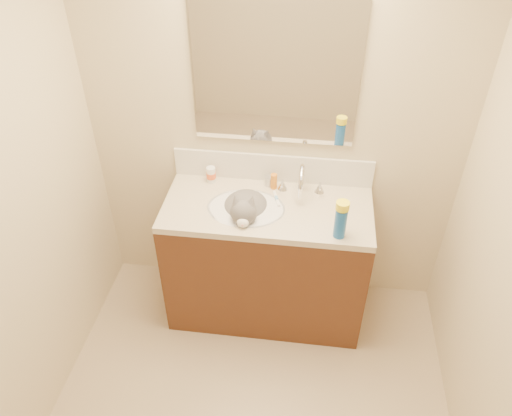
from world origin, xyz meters
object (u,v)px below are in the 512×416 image
(vanity_cabinet, at_px, (266,263))
(silver_jar, at_px, (269,181))
(spray_can, at_px, (340,223))
(faucet, at_px, (301,183))
(cat, at_px, (246,211))
(pill_bottle, at_px, (211,174))
(basin, at_px, (246,217))
(amber_bottle, at_px, (274,181))

(vanity_cabinet, xyz_separation_m, silver_jar, (-0.02, 0.21, 0.48))
(spray_can, bearing_deg, faucet, 123.29)
(cat, distance_m, pill_bottle, 0.34)
(basin, bearing_deg, pill_bottle, 136.49)
(faucet, distance_m, amber_bottle, 0.17)
(pill_bottle, height_order, silver_jar, pill_bottle)
(faucet, height_order, pill_bottle, faucet)
(vanity_cabinet, bearing_deg, pill_bottle, 150.84)
(vanity_cabinet, relative_size, basin, 2.67)
(pill_bottle, bearing_deg, amber_bottle, -3.24)
(basin, bearing_deg, silver_jar, 66.42)
(cat, bearing_deg, basin, -65.94)
(faucet, xyz_separation_m, cat, (-0.30, -0.16, -0.12))
(vanity_cabinet, relative_size, spray_can, 6.85)
(faucet, relative_size, amber_bottle, 2.90)
(vanity_cabinet, distance_m, amber_bottle, 0.53)
(pill_bottle, bearing_deg, cat, -43.12)
(silver_jar, distance_m, spray_can, 0.59)
(basin, relative_size, pill_bottle, 4.60)
(cat, height_order, silver_jar, cat)
(basin, xyz_separation_m, pill_bottle, (-0.25, 0.24, 0.12))
(vanity_cabinet, xyz_separation_m, cat, (-0.12, -0.02, 0.42))
(cat, bearing_deg, faucet, 23.79)
(cat, distance_m, amber_bottle, 0.26)
(spray_can, bearing_deg, silver_jar, 135.36)
(pill_bottle, bearing_deg, basin, -43.51)
(amber_bottle, bearing_deg, cat, -124.10)
(cat, relative_size, pill_bottle, 4.14)
(cat, xyz_separation_m, amber_bottle, (0.14, 0.21, 0.08))
(basin, relative_size, amber_bottle, 4.67)
(faucet, xyz_separation_m, spray_can, (0.22, -0.34, 0.00))
(cat, bearing_deg, silver_jar, 61.04)
(silver_jar, bearing_deg, basin, -113.58)
(pill_bottle, bearing_deg, silver_jar, 0.79)
(pill_bottle, height_order, spray_can, spray_can)
(faucet, xyz_separation_m, silver_jar, (-0.20, 0.07, -0.06))
(cat, distance_m, silver_jar, 0.26)
(basin, xyz_separation_m, amber_bottle, (0.14, 0.21, 0.12))
(cat, relative_size, silver_jar, 6.59)
(basin, xyz_separation_m, silver_jar, (0.10, 0.24, 0.10))
(silver_jar, bearing_deg, amber_bottle, -39.66)
(pill_bottle, distance_m, silver_jar, 0.35)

